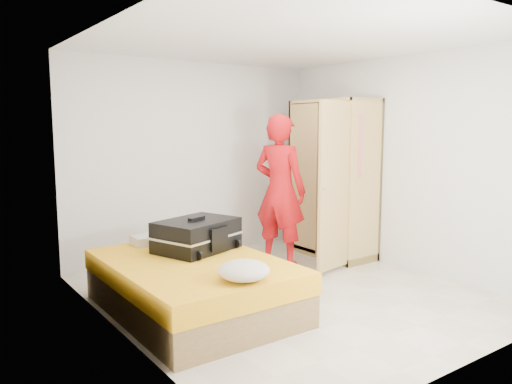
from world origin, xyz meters
TOP-DOWN VIEW (x-y plane):
  - room at (0.00, 0.00)m, footprint 4.00×4.02m
  - bed at (-1.05, 0.14)m, footprint 1.42×2.02m
  - wardrobe at (1.45, 0.85)m, footprint 1.16×1.30m
  - person at (0.61, 0.93)m, footprint 0.69×0.81m
  - suitcase at (-0.83, 0.44)m, footprint 0.95×0.81m
  - round_cushion at (-1.01, -0.66)m, footprint 0.43×0.43m
  - pillow at (-1.03, 0.99)m, footprint 0.53×0.28m

SIDE VIEW (x-z plane):
  - bed at x=-1.05m, z-range 0.00..0.50m
  - pillow at x=-1.03m, z-range 0.50..0.60m
  - round_cushion at x=-1.01m, z-range 0.50..0.66m
  - suitcase at x=-0.83m, z-range 0.48..0.83m
  - person at x=0.61m, z-range 0.00..1.90m
  - wardrobe at x=1.45m, z-range -0.05..2.05m
  - room at x=0.00m, z-range 0.00..2.60m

